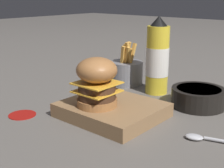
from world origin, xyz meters
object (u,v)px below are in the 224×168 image
Objects in this scene: serving_board at (112,110)px; fries_basket at (126,72)px; spoon at (214,140)px; side_bowl at (198,97)px; ketchup_bottle at (157,59)px; burger at (97,82)px.

serving_board is 0.30m from fries_basket.
serving_board is 1.25× the size of spoon.
fries_basket is 0.29m from side_bowl.
spoon is (0.12, -0.17, -0.02)m from side_bowl.
ketchup_bottle reaches higher than side_bowl.
ketchup_bottle is at bearing 169.16° from side_bowl.
spoon is at bearing 13.90° from burger.
side_bowl is 0.21m from spoon.
fries_basket is (-0.15, 0.25, 0.02)m from serving_board.
fries_basket reaches higher than spoon.
fries_basket is at bearing -45.50° from spoon.
spoon is at bearing -36.65° from ketchup_bottle.
fries_basket is at bearing 170.65° from side_bowl.
burger reaches higher than side_bowl.
ketchup_bottle is (-0.01, 0.27, 0.01)m from burger.
fries_basket is (-0.14, 0.29, -0.05)m from burger.
side_bowl is at bearing 58.75° from burger.
ketchup_bottle is 0.36m from spoon.
serving_board is at bearing -9.58° from spoon.
ketchup_bottle reaches higher than spoon.
side_bowl is at bearing -71.94° from spoon.
serving_board is 1.95× the size of burger.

